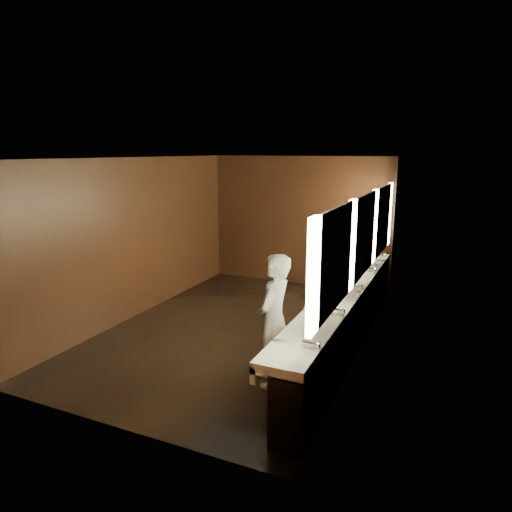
{
  "coord_description": "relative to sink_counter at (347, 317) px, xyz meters",
  "views": [
    {
      "loc": [
        3.16,
        -6.38,
        2.91
      ],
      "look_at": [
        0.31,
        0.0,
        1.29
      ],
      "focal_mm": 32.0,
      "sensor_mm": 36.0,
      "label": 1
    }
  ],
  "objects": [
    {
      "name": "floor",
      "position": [
        -1.79,
        0.0,
        -0.5
      ],
      "size": [
        6.0,
        6.0,
        0.0
      ],
      "primitive_type": "plane",
      "color": "black",
      "rests_on": "ground"
    },
    {
      "name": "ceiling",
      "position": [
        -1.79,
        0.0,
        2.3
      ],
      "size": [
        4.0,
        6.0,
        0.02
      ],
      "primitive_type": "cube",
      "color": "#2D2D2B",
      "rests_on": "wall_back"
    },
    {
      "name": "wall_back",
      "position": [
        -1.79,
        3.0,
        0.9
      ],
      "size": [
        4.0,
        0.02,
        2.8
      ],
      "primitive_type": "cube",
      "color": "black",
      "rests_on": "floor"
    },
    {
      "name": "wall_front",
      "position": [
        -1.79,
        -3.0,
        0.9
      ],
      "size": [
        4.0,
        0.02,
        2.8
      ],
      "primitive_type": "cube",
      "color": "black",
      "rests_on": "floor"
    },
    {
      "name": "wall_left",
      "position": [
        -3.79,
        0.0,
        0.9
      ],
      "size": [
        0.02,
        6.0,
        2.8
      ],
      "primitive_type": "cube",
      "color": "black",
      "rests_on": "floor"
    },
    {
      "name": "wall_right",
      "position": [
        0.21,
        0.0,
        0.9
      ],
      "size": [
        0.02,
        6.0,
        2.8
      ],
      "primitive_type": "cube",
      "color": "black",
      "rests_on": "floor"
    },
    {
      "name": "sink_counter",
      "position": [
        0.0,
        0.0,
        0.0
      ],
      "size": [
        0.55,
        5.4,
        1.01
      ],
      "color": "black",
      "rests_on": "floor"
    },
    {
      "name": "mirror_band",
      "position": [
        0.19,
        -0.0,
        1.25
      ],
      "size": [
        0.06,
        5.03,
        1.15
      ],
      "color": "#FAF9C3",
      "rests_on": "wall_right"
    },
    {
      "name": "person",
      "position": [
        -0.6,
        -1.43,
        0.35
      ],
      "size": [
        0.42,
        0.63,
        1.7
      ],
      "primitive_type": "imported",
      "rotation": [
        0.0,
        0.0,
        -1.59
      ],
      "color": "#93AFDC",
      "rests_on": "floor"
    },
    {
      "name": "trash_bin",
      "position": [
        -0.22,
        -0.33,
        -0.22
      ],
      "size": [
        0.43,
        0.43,
        0.55
      ],
      "primitive_type": "cylinder",
      "rotation": [
        0.0,
        0.0,
        -0.24
      ],
      "color": "black",
      "rests_on": "floor"
    }
  ]
}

